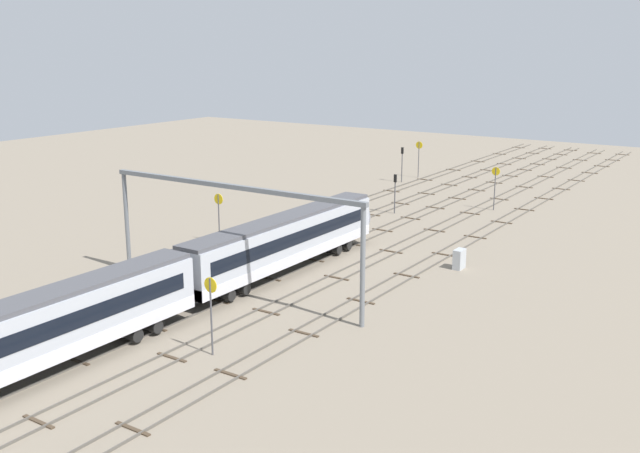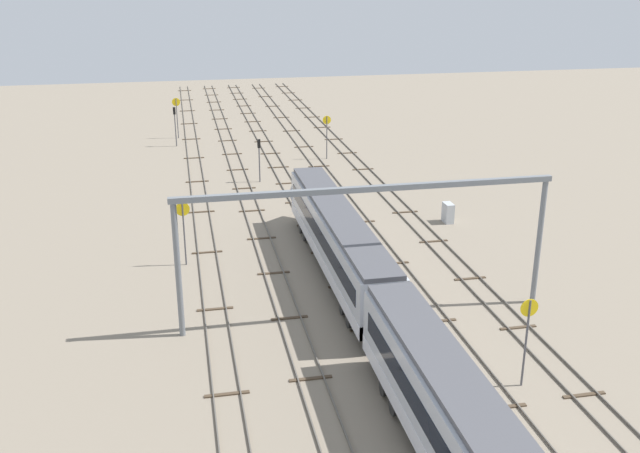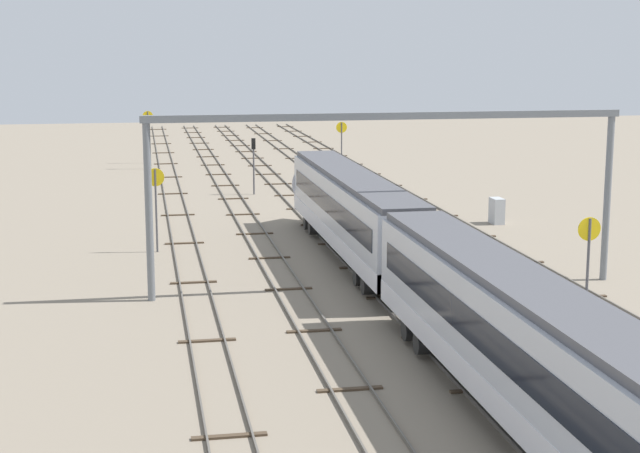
# 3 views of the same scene
# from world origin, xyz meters

# --- Properties ---
(ground_plane) EXTENTS (200.05, 200.05, 0.00)m
(ground_plane) POSITION_xyz_m (0.00, 0.00, 0.00)
(ground_plane) COLOR gray
(track_near_foreground) EXTENTS (184.05, 2.40, 0.16)m
(track_near_foreground) POSITION_xyz_m (-0.00, -9.28, 0.07)
(track_near_foreground) COLOR #59544C
(track_near_foreground) RESTS_ON ground
(track_second_near) EXTENTS (184.05, 2.40, 0.16)m
(track_second_near) POSITION_xyz_m (0.00, -4.64, 0.07)
(track_second_near) COLOR #59544C
(track_second_near) RESTS_ON ground
(track_with_train) EXTENTS (184.05, 2.40, 0.16)m
(track_with_train) POSITION_xyz_m (0.00, 0.00, 0.07)
(track_with_train) COLOR #59544C
(track_with_train) RESTS_ON ground
(track_second_far) EXTENTS (184.05, 2.40, 0.16)m
(track_second_far) POSITION_xyz_m (-0.00, 4.64, 0.07)
(track_second_far) COLOR #59544C
(track_second_far) RESTS_ON ground
(track_far_background) EXTENTS (184.05, 2.40, 0.16)m
(track_far_background) POSITION_xyz_m (0.00, 9.28, 0.07)
(track_far_background) COLOR #59544C
(track_far_background) RESTS_ON ground
(overhead_gantry) EXTENTS (0.40, 23.99, 8.90)m
(overhead_gantry) POSITION_xyz_m (-8.21, -0.24, 6.96)
(overhead_gantry) COLOR slate
(overhead_gantry) RESTS_ON ground
(speed_sign_near_foreground) EXTENTS (0.14, 1.07, 5.35)m
(speed_sign_near_foreground) POSITION_xyz_m (47.21, 10.94, 3.59)
(speed_sign_near_foreground) COLOR #4C4C51
(speed_sign_near_foreground) RESTS_ON ground
(speed_sign_mid_trackside) EXTENTS (0.14, 0.99, 5.16)m
(speed_sign_mid_trackside) POSITION_xyz_m (32.41, -6.26, 3.41)
(speed_sign_mid_trackside) COLOR #4C4C51
(speed_sign_mid_trackside) RESTS_ON ground
(speed_sign_far_trackside) EXTENTS (0.14, 1.07, 5.01)m
(speed_sign_far_trackside) POSITION_xyz_m (3.02, 10.96, 3.37)
(speed_sign_far_trackside) COLOR #4C4C51
(speed_sign_far_trackside) RESTS_ON ground
(speed_sign_distant_end) EXTENTS (0.14, 0.99, 5.15)m
(speed_sign_distant_end) POSITION_xyz_m (-17.57, -6.46, 3.41)
(speed_sign_distant_end) COLOR #4C4C51
(speed_sign_distant_end) RESTS_ON ground
(signal_light_trackside_approach) EXTENTS (0.31, 0.32, 4.60)m
(signal_light_trackside_approach) POSITION_xyz_m (24.29, 2.73, 3.01)
(signal_light_trackside_approach) COLOR #4C4C51
(signal_light_trackside_approach) RESTS_ON ground
(signal_light_trackside_departure) EXTENTS (0.31, 0.32, 5.00)m
(signal_light_trackside_departure) POSITION_xyz_m (42.48, 11.23, 3.24)
(signal_light_trackside_departure) COLOR #4C4C51
(signal_light_trackside_departure) RESTS_ON ground
(relay_cabinet) EXTENTS (1.33, 0.74, 1.76)m
(relay_cabinet) POSITION_xyz_m (8.21, -12.17, 0.88)
(relay_cabinet) COLOR #B2B7BC
(relay_cabinet) RESTS_ON ground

